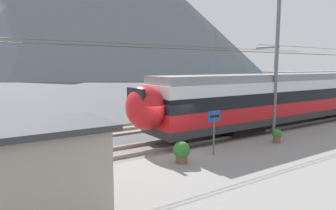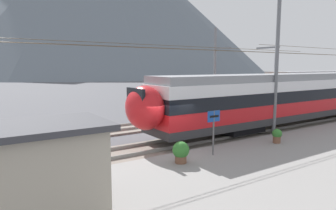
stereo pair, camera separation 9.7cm
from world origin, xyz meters
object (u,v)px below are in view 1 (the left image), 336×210
object	(u,v)px
train_near_platform	(319,93)
catenary_mast_far_side	(215,70)
passenger_walking	(67,162)
potted_plant_by_shelter	(277,135)
platform_sign	(214,123)
platform_shelter	(2,180)
handbag_beside_passenger	(85,179)
potted_plant_platform_edge	(182,151)
catenary_mast_mid	(275,67)

from	to	relation	value
train_near_platform	catenary_mast_far_side	xyz separation A→B (m)	(-4.59, 7.23, 1.85)
passenger_walking	potted_plant_by_shelter	world-z (taller)	passenger_walking
platform_sign	platform_shelter	xyz separation A→B (m)	(-8.70, -1.99, -0.19)
potted_plant_by_shelter	passenger_walking	bearing A→B (deg)	-179.50
handbag_beside_passenger	potted_plant_platform_edge	world-z (taller)	potted_plant_platform_edge
catenary_mast_mid	handbag_beside_passenger	xyz separation A→B (m)	(-12.62, -1.82, -3.88)
catenary_mast_far_side	platform_sign	bearing A→B (deg)	-132.43
train_near_platform	platform_sign	bearing A→B (deg)	-167.54
train_near_platform	catenary_mast_far_side	size ratio (longest dim) A/B	0.84
catenary_mast_far_side	potted_plant_by_shelter	bearing A→B (deg)	-115.85
potted_plant_platform_edge	passenger_walking	bearing A→B (deg)	-177.66
catenary_mast_mid	potted_plant_platform_edge	distance (m)	9.36
catenary_mast_far_side	catenary_mast_mid	bearing A→B (deg)	-108.67
platform_sign	potted_plant_by_shelter	bearing A→B (deg)	-2.79
passenger_walking	potted_plant_by_shelter	size ratio (longest dim) A/B	2.20
train_near_platform	catenary_mast_mid	bearing A→B (deg)	-169.94
train_near_platform	catenary_mast_mid	size ratio (longest dim) A/B	0.84
train_near_platform	platform_sign	xyz separation A→B (m)	(-14.04, -3.10, -0.42)
catenary_mast_mid	potted_plant_platform_edge	size ratio (longest dim) A/B	43.03
catenary_mast_mid	passenger_walking	distance (m)	13.79
potted_plant_by_shelter	potted_plant_platform_edge	bearing A→B (deg)	179.09
catenary_mast_mid	platform_shelter	distance (m)	15.94
train_near_platform	passenger_walking	world-z (taller)	train_near_platform
platform_sign	platform_shelter	distance (m)	8.92
train_near_platform	handbag_beside_passenger	bearing A→B (deg)	-171.09
catenary_mast_mid	passenger_walking	world-z (taller)	catenary_mast_mid
potted_plant_by_shelter	catenary_mast_mid	bearing A→B (deg)	41.84
platform_sign	handbag_beside_passenger	size ratio (longest dim) A/B	5.22
catenary_mast_mid	platform_shelter	bearing A→B (deg)	-166.15
passenger_walking	handbag_beside_passenger	xyz separation A→B (m)	(0.66, 0.26, -0.81)
platform_sign	passenger_walking	bearing A→B (deg)	-177.38
potted_plant_platform_edge	platform_shelter	distance (m)	7.08
platform_shelter	platform_sign	bearing A→B (deg)	12.87
platform_shelter	handbag_beside_passenger	bearing A→B (deg)	36.38
catenary_mast_mid	catenary_mast_far_side	xyz separation A→B (m)	(2.89, 8.56, -0.22)
train_near_platform	platform_sign	world-z (taller)	train_near_platform
platform_sign	potted_plant_by_shelter	xyz separation A→B (m)	(4.34, -0.21, -1.08)
catenary_mast_mid	catenary_mast_far_side	size ratio (longest dim) A/B	1.00
potted_plant_by_shelter	train_near_platform	bearing A→B (deg)	18.85
catenary_mast_far_side	potted_plant_platform_edge	distance (m)	15.78
catenary_mast_mid	handbag_beside_passenger	distance (m)	13.33
passenger_walking	potted_plant_platform_edge	world-z (taller)	passenger_walking
train_near_platform	platform_shelter	world-z (taller)	train_near_platform
train_near_platform	catenary_mast_mid	world-z (taller)	catenary_mast_mid
catenary_mast_far_side	passenger_walking	size ratio (longest dim) A/B	23.54
handbag_beside_passenger	platform_shelter	world-z (taller)	platform_shelter
potted_plant_platform_edge	potted_plant_by_shelter	bearing A→B (deg)	-0.91
catenary_mast_far_side	platform_shelter	size ratio (longest dim) A/B	7.51
train_near_platform	passenger_walking	xyz separation A→B (m)	(-20.77, -3.41, -1.00)
handbag_beside_passenger	potted_plant_platform_edge	xyz separation A→B (m)	(4.15, -0.06, 0.38)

